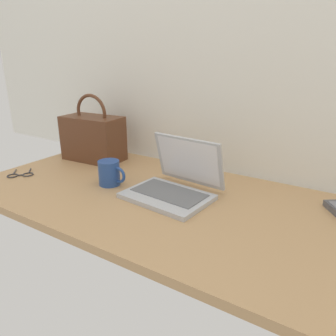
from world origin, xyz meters
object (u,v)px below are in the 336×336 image
(coffee_mug, at_px, (110,173))
(eyeglasses, at_px, (20,175))
(laptop, at_px, (175,184))
(handbag, at_px, (93,137))

(coffee_mug, height_order, eyeglasses, coffee_mug)
(coffee_mug, xyz_separation_m, eyeglasses, (-0.41, -0.14, -0.05))
(laptop, distance_m, eyeglasses, 0.71)
(laptop, distance_m, coffee_mug, 0.28)
(eyeglasses, distance_m, handbag, 0.38)
(eyeglasses, bearing_deg, coffee_mug, 18.51)
(laptop, xyz_separation_m, handbag, (-0.58, 0.16, 0.07))
(coffee_mug, relative_size, eyeglasses, 0.93)
(eyeglasses, height_order, handbag, handbag)
(laptop, xyz_separation_m, coffee_mug, (-0.28, -0.06, 0.01))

